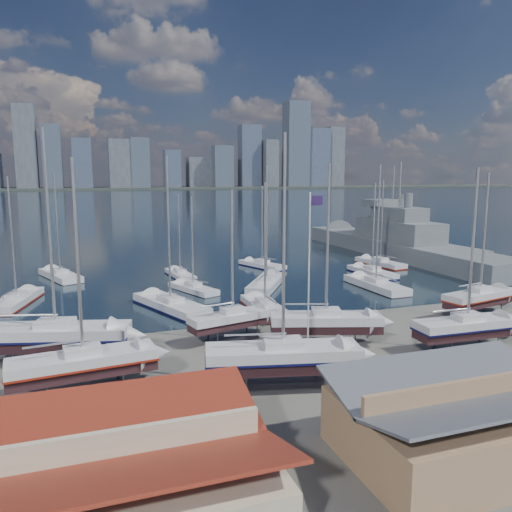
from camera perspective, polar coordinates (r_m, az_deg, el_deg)
name	(u,v)px	position (r m, az deg, el deg)	size (l,w,h in m)	color
ground	(321,353)	(41.82, 7.39, -10.93)	(1400.00, 1400.00, 0.00)	#605E59
water	(110,199)	(345.82, -16.36, 6.29)	(1400.00, 600.00, 0.40)	#1B2A3F
far_shore	(97,188)	(605.46, -17.69, 7.37)	(1400.00, 80.00, 2.20)	#2D332D
skyline	(88,154)	(599.42, -18.60, 10.95)	(639.14, 43.80, 107.69)	#475166
shed_red	(92,483)	(22.47, -18.23, -23.44)	(14.70, 9.45, 4.51)	#BFB293
shed_grey	(462,416)	(28.75, 22.51, -16.52)	(12.60, 8.40, 4.17)	#8C6B4C
sailboat_cradle_0	(56,336)	(41.60, -21.88, -8.49)	(11.52, 6.01, 17.78)	#2D2D33
sailboat_cradle_1	(83,363)	(35.59, -19.12, -11.50)	(9.75, 3.67, 15.43)	#2D2D33
sailboat_cradle_2	(233,318)	(44.16, -2.69, -7.13)	(8.22, 3.96, 13.17)	#2D2D33
sailboat_cradle_3	(283,357)	(34.62, 3.10, -11.43)	(10.97, 5.30, 17.01)	#2D2D33
sailboat_cradle_4	(326,322)	(43.18, 7.99, -7.44)	(9.70, 5.44, 15.33)	#2D2D33
sailboat_cradle_5	(467,327)	(45.01, 22.99, -7.44)	(9.27, 2.91, 14.93)	#2D2D33
sailboat_cradle_6	(480,297)	(56.29, 24.22, -4.32)	(9.31, 4.27, 14.64)	#2D2D33
sailboat_moored_1	(17,302)	(62.55, -25.67, -4.73)	(5.26, 10.39, 14.95)	black
sailboat_moored_2	(60,277)	(75.41, -21.46, -2.22)	(6.33, 10.70, 15.62)	black
sailboat_moored_3	(171,307)	(55.01, -9.72, -5.75)	(7.14, 11.86, 17.16)	black
sailboat_moored_4	(193,289)	(62.94, -7.19, -3.80)	(5.17, 8.52, 12.45)	black
sailboat_moored_5	(180,275)	(72.12, -8.65, -2.19)	(3.23, 8.51, 12.42)	black
sailboat_moored_6	(265,309)	(53.49, 1.02, -6.05)	(2.87, 9.65, 14.35)	black
sailboat_moored_7	(266,285)	(65.06, 1.20, -3.30)	(8.43, 10.81, 16.44)	black
sailboat_moored_8	(262,266)	(78.90, 0.69, -1.13)	(5.52, 9.30, 13.45)	black
sailboat_moored_9	(376,286)	(65.90, 13.53, -3.40)	(3.35, 10.97, 16.45)	black
sailboat_moored_10	(372,273)	(74.88, 13.11, -1.92)	(3.18, 9.53, 14.05)	black
sailboat_moored_11	(380,264)	(83.08, 14.01, -0.88)	(4.09, 9.92, 14.39)	black
naval_ship_east	(397,247)	(94.12, 15.82, 1.03)	(8.71, 53.12, 18.78)	#595F63
naval_ship_west	(391,241)	(102.37, 15.14, 1.67)	(9.93, 43.52, 17.88)	#595F63
car_a	(236,417)	(29.90, -2.34, -17.88)	(1.64, 4.07, 1.39)	gray
car_b	(372,416)	(30.59, 13.12, -17.39)	(1.54, 4.41, 1.45)	gray
car_c	(460,397)	(34.45, 22.28, -14.69)	(2.49, 5.40, 1.50)	gray
car_d	(508,388)	(37.23, 26.87, -13.29)	(1.94, 4.77, 1.39)	gray
flagpole	(310,261)	(39.84, 6.22, -0.61)	(1.15, 0.12, 13.05)	white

